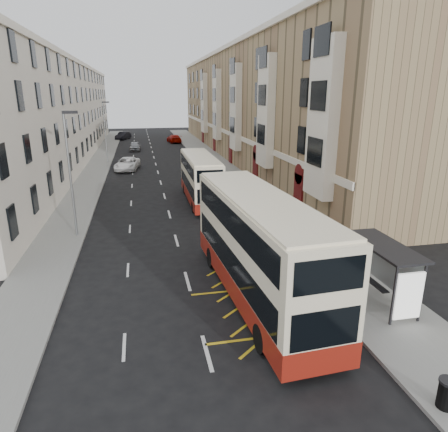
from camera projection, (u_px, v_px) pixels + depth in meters
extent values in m
plane|color=black|center=(199.00, 323.00, 16.56)|extent=(200.00, 200.00, 0.00)
cube|color=slate|center=(229.00, 175.00, 46.17)|extent=(4.00, 120.00, 0.15)
cube|color=slate|center=(90.00, 181.00, 43.12)|extent=(3.00, 120.00, 0.15)
cube|color=gray|center=(212.00, 176.00, 45.77)|extent=(0.25, 120.00, 0.15)
cube|color=gray|center=(104.00, 180.00, 43.42)|extent=(0.25, 120.00, 0.15)
cube|color=#9B825A|center=(253.00, 105.00, 59.86)|extent=(10.00, 79.00, 15.00)
cube|color=white|center=(220.00, 129.00, 59.90)|extent=(0.18, 79.00, 0.50)
cube|color=white|center=(219.00, 50.00, 56.65)|extent=(0.40, 79.00, 0.50)
cube|color=white|center=(323.00, 120.00, 25.60)|extent=(0.80, 3.20, 10.00)
cube|color=white|center=(266.00, 112.00, 36.82)|extent=(0.80, 3.20, 10.00)
cube|color=white|center=(236.00, 108.00, 48.05)|extent=(0.80, 3.20, 10.00)
cube|color=white|center=(217.00, 105.00, 59.27)|extent=(0.80, 3.20, 10.00)
cube|color=white|center=(204.00, 103.00, 70.50)|extent=(0.80, 3.20, 10.00)
cube|color=#4F0B0C|center=(299.00, 193.00, 31.11)|extent=(0.20, 1.60, 3.00)
cube|color=#4F0B0C|center=(256.00, 167.00, 42.33)|extent=(0.20, 1.60, 3.00)
cube|color=#4F0B0C|center=(231.00, 151.00, 53.55)|extent=(0.20, 1.60, 3.00)
cube|color=#4F0B0C|center=(214.00, 141.00, 64.78)|extent=(0.20, 1.60, 3.00)
cube|color=#4F0B0C|center=(203.00, 134.00, 76.00)|extent=(0.20, 1.60, 3.00)
cube|color=beige|center=(52.00, 114.00, 54.55)|extent=(9.00, 79.00, 13.00)
cube|color=white|center=(81.00, 63.00, 53.53)|extent=(0.30, 79.00, 0.50)
cube|color=black|center=(394.00, 296.00, 15.84)|extent=(0.08, 0.08, 2.60)
cube|color=black|center=(422.00, 293.00, 16.09)|extent=(0.08, 0.08, 2.60)
cube|color=black|center=(347.00, 259.00, 19.39)|extent=(0.08, 0.08, 2.60)
cube|color=black|center=(370.00, 257.00, 19.64)|extent=(0.08, 0.08, 2.60)
cube|color=black|center=(384.00, 246.00, 17.34)|extent=(1.65, 4.25, 0.10)
cube|color=#92A1A4|center=(395.00, 270.00, 17.83)|extent=(0.04, 3.60, 1.95)
cube|color=silver|center=(409.00, 296.00, 15.93)|extent=(1.19, 0.12, 2.00)
cube|color=black|center=(376.00, 285.00, 18.60)|extent=(0.35, 1.60, 0.06)
cylinder|color=#BF1B01|center=(315.00, 271.00, 19.93)|extent=(0.06, 0.06, 1.00)
cylinder|color=#BF1B01|center=(292.00, 247.00, 22.97)|extent=(0.06, 0.06, 1.00)
cylinder|color=#BF1B01|center=(273.00, 229.00, 26.01)|extent=(0.06, 0.06, 1.00)
cube|color=#BF1B01|center=(292.00, 240.00, 22.83)|extent=(0.05, 6.50, 0.06)
cube|color=#BF1B01|center=(292.00, 247.00, 22.96)|extent=(0.05, 6.50, 0.06)
cylinder|color=gray|center=(70.00, 176.00, 25.30)|extent=(0.16, 0.16, 8.00)
cube|color=black|center=(70.00, 112.00, 24.23)|extent=(0.90, 0.18, 0.18)
cylinder|color=gray|center=(105.00, 132.00, 53.36)|extent=(0.16, 0.16, 8.00)
cube|color=black|center=(106.00, 102.00, 52.30)|extent=(0.90, 0.18, 0.18)
cube|color=#FDEFC8|center=(259.00, 246.00, 17.93)|extent=(3.49, 12.35, 4.39)
cube|color=maroon|center=(258.00, 280.00, 18.42)|extent=(3.52, 12.39, 1.00)
cube|color=black|center=(258.00, 257.00, 18.08)|extent=(3.47, 11.38, 1.22)
cube|color=black|center=(259.00, 217.00, 17.53)|extent=(3.47, 11.38, 1.11)
cube|color=#FDEFC8|center=(260.00, 198.00, 17.27)|extent=(3.35, 11.86, 0.13)
cube|color=black|center=(223.00, 217.00, 23.68)|extent=(2.36, 0.23, 1.44)
cube|color=black|center=(223.00, 180.00, 23.01)|extent=(1.94, 0.20, 0.50)
cube|color=black|center=(325.00, 329.00, 12.45)|extent=(2.36, 0.23, 1.33)
cylinder|color=black|center=(212.00, 257.00, 21.81)|extent=(0.38, 1.13, 1.11)
cylinder|color=black|center=(255.00, 253.00, 22.44)|extent=(0.38, 1.13, 1.11)
cylinder|color=black|center=(261.00, 338.00, 14.60)|extent=(0.38, 1.13, 1.11)
cylinder|color=black|center=(323.00, 328.00, 15.23)|extent=(0.38, 1.13, 1.11)
cube|color=#FDEFC8|center=(200.00, 178.00, 34.55)|extent=(2.36, 10.20, 3.66)
cube|color=maroon|center=(201.00, 194.00, 34.97)|extent=(2.39, 10.23, 0.83)
cube|color=black|center=(200.00, 183.00, 34.68)|extent=(2.40, 9.39, 1.02)
cube|color=black|center=(200.00, 165.00, 34.22)|extent=(2.40, 9.39, 0.93)
cube|color=#FDEFC8|center=(200.00, 156.00, 34.00)|extent=(2.27, 9.79, 0.11)
cube|color=black|center=(193.00, 171.00, 39.42)|extent=(1.97, 0.08, 1.20)
cube|color=black|center=(192.00, 152.00, 38.86)|extent=(1.62, 0.08, 0.42)
cube|color=black|center=(210.00, 196.00, 29.92)|extent=(1.97, 0.08, 1.11)
cylinder|color=black|center=(185.00, 189.00, 37.90)|extent=(0.26, 0.93, 0.93)
cylinder|color=black|center=(206.00, 188.00, 38.30)|extent=(0.26, 0.93, 0.93)
cylinder|color=black|center=(194.00, 207.00, 31.80)|extent=(0.26, 0.93, 0.93)
cylinder|color=black|center=(219.00, 206.00, 32.20)|extent=(0.26, 0.93, 0.93)
cylinder|color=black|center=(447.00, 395.00, 11.83)|extent=(0.51, 0.51, 0.89)
imported|color=black|center=(400.00, 302.00, 16.40)|extent=(0.63, 0.47, 1.57)
imported|color=black|center=(362.00, 250.00, 21.54)|extent=(1.09, 0.99, 1.82)
imported|color=black|center=(313.00, 257.00, 20.68)|extent=(1.12, 0.80, 1.77)
imported|color=white|center=(127.00, 164.00, 49.56)|extent=(3.39, 5.86, 1.54)
imported|color=#919398|center=(135.00, 146.00, 66.36)|extent=(1.86, 4.34, 1.46)
imported|color=black|center=(123.00, 136.00, 82.50)|extent=(3.30, 5.01, 1.56)
imported|color=#AD0A00|center=(174.00, 139.00, 77.34)|extent=(2.77, 5.49, 1.53)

